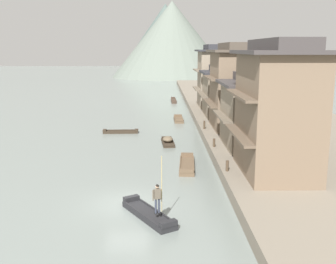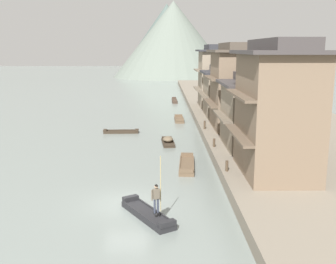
{
  "view_description": "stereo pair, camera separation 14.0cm",
  "coord_description": "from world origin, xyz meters",
  "px_view_note": "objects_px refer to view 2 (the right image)",
  "views": [
    {
      "loc": [
        2.09,
        -22.46,
        8.93
      ],
      "look_at": [
        2.65,
        10.58,
        2.12
      ],
      "focal_mm": 43.05,
      "sensor_mm": 36.0,
      "label": 1
    },
    {
      "loc": [
        2.23,
        -22.47,
        8.93
      ],
      "look_at": [
        2.65,
        10.58,
        2.12
      ],
      "focal_mm": 43.05,
      "sensor_mm": 36.0,
      "label": 2
    }
  ],
  "objects_px": {
    "boat_midriver_drifting": "(175,101)",
    "mooring_post_dock_far": "(205,125)",
    "mooring_post_dock_mid": "(214,143)",
    "boat_moored_nearest": "(121,132)",
    "house_waterfront_far": "(215,76)",
    "boat_foreground_poled": "(147,214)",
    "house_waterfront_second": "(260,111)",
    "house_waterfront_narrow": "(223,91)",
    "boatman_person": "(156,195)",
    "boat_moored_far": "(179,120)",
    "boat_moored_third": "(168,141)",
    "house_waterfront_tall": "(235,87)",
    "mooring_post_dock_near": "(227,166)",
    "house_waterfront_nearest": "(277,109)",
    "boat_moored_second": "(187,165)"
  },
  "relations": [
    {
      "from": "boat_midriver_drifting",
      "to": "mooring_post_dock_far",
      "type": "height_order",
      "value": "mooring_post_dock_far"
    },
    {
      "from": "mooring_post_dock_mid",
      "to": "boat_moored_nearest",
      "type": "bearing_deg",
      "value": 131.77
    },
    {
      "from": "house_waterfront_far",
      "to": "mooring_post_dock_far",
      "type": "distance_m",
      "value": 17.2
    },
    {
      "from": "boat_foreground_poled",
      "to": "house_waterfront_second",
      "type": "relative_size",
      "value": 0.58
    },
    {
      "from": "boat_foreground_poled",
      "to": "mooring_post_dock_mid",
      "type": "xyz_separation_m",
      "value": [
        5.16,
        12.58,
        1.01
      ]
    },
    {
      "from": "boat_foreground_poled",
      "to": "house_waterfront_narrow",
      "type": "xyz_separation_m",
      "value": [
        8.24,
        29.1,
        3.65
      ]
    },
    {
      "from": "boatman_person",
      "to": "boat_midriver_drifting",
      "type": "distance_m",
      "value": 49.74
    },
    {
      "from": "boat_midriver_drifting",
      "to": "boat_moored_far",
      "type": "bearing_deg",
      "value": -89.87
    },
    {
      "from": "boat_moored_nearest",
      "to": "mooring_post_dock_far",
      "type": "bearing_deg",
      "value": -13.34
    },
    {
      "from": "boat_moored_nearest",
      "to": "mooring_post_dock_mid",
      "type": "distance_m",
      "value": 13.37
    },
    {
      "from": "boat_moored_third",
      "to": "house_waterfront_narrow",
      "type": "bearing_deg",
      "value": 59.62
    },
    {
      "from": "boat_moored_far",
      "to": "house_waterfront_far",
      "type": "bearing_deg",
      "value": 53.27
    },
    {
      "from": "boat_foreground_poled",
      "to": "house_waterfront_tall",
      "type": "height_order",
      "value": "house_waterfront_tall"
    },
    {
      "from": "boat_moored_nearest",
      "to": "mooring_post_dock_near",
      "type": "xyz_separation_m",
      "value": [
        8.88,
        -16.85,
        1.07
      ]
    },
    {
      "from": "boat_moored_far",
      "to": "house_waterfront_nearest",
      "type": "xyz_separation_m",
      "value": [
        5.31,
        -24.56,
        4.95
      ]
    },
    {
      "from": "house_waterfront_second",
      "to": "house_waterfront_narrow",
      "type": "relative_size",
      "value": 0.98
    },
    {
      "from": "mooring_post_dock_far",
      "to": "boat_moored_nearest",
      "type": "bearing_deg",
      "value": 166.66
    },
    {
      "from": "boat_moored_second",
      "to": "boat_moored_third",
      "type": "xyz_separation_m",
      "value": [
        -1.34,
        7.94,
        0.09
      ]
    },
    {
      "from": "boat_moored_far",
      "to": "house_waterfront_second",
      "type": "relative_size",
      "value": 0.52
    },
    {
      "from": "boatman_person",
      "to": "mooring_post_dock_near",
      "type": "bearing_deg",
      "value": 54.3
    },
    {
      "from": "boat_midriver_drifting",
      "to": "mooring_post_dock_near",
      "type": "xyz_separation_m",
      "value": [
        2.3,
        -43.2,
        1.02
      ]
    },
    {
      "from": "boat_moored_nearest",
      "to": "house_waterfront_second",
      "type": "height_order",
      "value": "house_waterfront_second"
    },
    {
      "from": "mooring_post_dock_near",
      "to": "house_waterfront_far",
      "type": "bearing_deg",
      "value": 84.49
    },
    {
      "from": "boatman_person",
      "to": "house_waterfront_tall",
      "type": "height_order",
      "value": "house_waterfront_tall"
    },
    {
      "from": "boatman_person",
      "to": "mooring_post_dock_mid",
      "type": "relative_size",
      "value": 4.25
    },
    {
      "from": "boat_foreground_poled",
      "to": "boat_moored_second",
      "type": "height_order",
      "value": "boat_foreground_poled"
    },
    {
      "from": "house_waterfront_tall",
      "to": "house_waterfront_far",
      "type": "height_order",
      "value": "same"
    },
    {
      "from": "boat_foreground_poled",
      "to": "boatman_person",
      "type": "relative_size",
      "value": 1.4
    },
    {
      "from": "house_waterfront_nearest",
      "to": "boat_midriver_drifting",
      "type": "bearing_deg",
      "value": 97.0
    },
    {
      "from": "house_waterfront_nearest",
      "to": "mooring_post_dock_near",
      "type": "bearing_deg",
      "value": 172.71
    },
    {
      "from": "boat_moored_far",
      "to": "mooring_post_dock_far",
      "type": "height_order",
      "value": "mooring_post_dock_far"
    },
    {
      "from": "boat_midriver_drifting",
      "to": "house_waterfront_narrow",
      "type": "height_order",
      "value": "house_waterfront_narrow"
    },
    {
      "from": "boat_foreground_poled",
      "to": "mooring_post_dock_mid",
      "type": "relative_size",
      "value": 5.94
    },
    {
      "from": "boat_moored_nearest",
      "to": "boat_moored_far",
      "type": "height_order",
      "value": "boat_moored_far"
    },
    {
      "from": "boat_moored_far",
      "to": "house_waterfront_narrow",
      "type": "xyz_separation_m",
      "value": [
        5.34,
        -0.74,
        3.65
      ]
    },
    {
      "from": "boat_midriver_drifting",
      "to": "boat_moored_third",
      "type": "bearing_deg",
      "value": -92.76
    },
    {
      "from": "boatman_person",
      "to": "house_waterfront_far",
      "type": "relative_size",
      "value": 0.35
    },
    {
      "from": "mooring_post_dock_near",
      "to": "boat_moored_nearest",
      "type": "bearing_deg",
      "value": 117.78
    },
    {
      "from": "mooring_post_dock_near",
      "to": "house_waterfront_tall",
      "type": "bearing_deg",
      "value": 78.52
    },
    {
      "from": "boat_moored_nearest",
      "to": "boat_moored_third",
      "type": "bearing_deg",
      "value": -45.81
    },
    {
      "from": "house_waterfront_narrow",
      "to": "house_waterfront_far",
      "type": "distance_m",
      "value": 7.91
    },
    {
      "from": "house_waterfront_far",
      "to": "boat_midriver_drifting",
      "type": "bearing_deg",
      "value": 113.94
    },
    {
      "from": "house_waterfront_nearest",
      "to": "house_waterfront_second",
      "type": "xyz_separation_m",
      "value": [
        0.72,
        7.49,
        -1.3
      ]
    },
    {
      "from": "boat_moored_second",
      "to": "house_waterfront_nearest",
      "type": "bearing_deg",
      "value": -36.53
    },
    {
      "from": "mooring_post_dock_mid",
      "to": "boat_foreground_poled",
      "type": "bearing_deg",
      "value": -112.29
    },
    {
      "from": "boat_moored_nearest",
      "to": "boat_moored_far",
      "type": "bearing_deg",
      "value": 47.86
    },
    {
      "from": "house_waterfront_nearest",
      "to": "house_waterfront_narrow",
      "type": "relative_size",
      "value": 1.16
    },
    {
      "from": "house_waterfront_far",
      "to": "mooring_post_dock_near",
      "type": "xyz_separation_m",
      "value": [
        -3.01,
        -31.23,
        -3.94
      ]
    },
    {
      "from": "house_waterfront_far",
      "to": "boat_moored_third",
      "type": "bearing_deg",
      "value": -109.25
    },
    {
      "from": "house_waterfront_narrow",
      "to": "boat_moored_nearest",
      "type": "bearing_deg",
      "value": -151.19
    }
  ]
}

